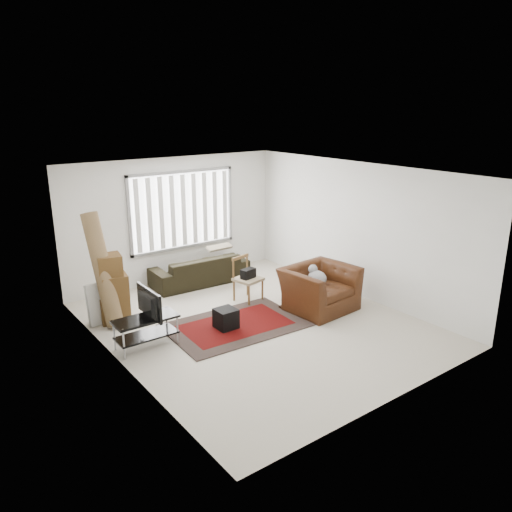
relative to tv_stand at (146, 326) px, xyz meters
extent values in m
plane|color=beige|center=(1.95, -0.35, -0.37)|extent=(6.00, 6.00, 0.00)
cube|color=white|center=(1.95, -0.35, 2.33)|extent=(5.00, 6.00, 0.02)
cube|color=white|center=(1.95, 2.65, 0.98)|extent=(5.00, 0.02, 2.70)
cube|color=white|center=(1.95, -3.35, 0.98)|extent=(5.00, 0.02, 2.70)
cube|color=white|center=(-0.55, -0.35, 0.98)|extent=(0.02, 6.00, 2.70)
cube|color=white|center=(4.45, -0.35, 0.98)|extent=(0.02, 6.00, 2.70)
cube|color=white|center=(2.15, 2.63, 1.18)|extent=(2.40, 0.01, 1.60)
cube|color=gray|center=(2.15, 2.61, 1.18)|extent=(2.52, 0.06, 1.72)
cube|color=white|center=(2.15, 2.57, 1.18)|extent=(2.40, 0.02, 1.55)
cube|color=black|center=(1.60, -0.20, -0.36)|extent=(2.43, 1.69, 0.02)
cube|color=#4D0806|center=(1.60, -0.20, -0.35)|extent=(1.92, 1.17, 0.00)
cube|color=black|center=(0.00, 0.00, 0.12)|extent=(1.02, 0.46, 0.04)
cube|color=black|center=(0.00, 0.00, -0.16)|extent=(0.98, 0.43, 0.03)
cylinder|color=#B2B2B7|center=(-0.46, -0.19, -0.11)|extent=(0.03, 0.03, 0.51)
cylinder|color=#B2B2B7|center=(0.46, -0.19, -0.11)|extent=(0.03, 0.03, 0.51)
cylinder|color=#B2B2B7|center=(-0.46, 0.19, -0.11)|extent=(0.03, 0.03, 0.51)
cylinder|color=#B2B2B7|center=(0.46, 0.19, -0.11)|extent=(0.03, 0.03, 0.51)
imported|color=black|center=(0.00, 0.00, 0.38)|extent=(0.11, 0.82, 0.47)
cube|color=black|center=(1.40, -0.20, -0.17)|extent=(0.35, 0.35, 0.35)
cube|color=brown|center=(-0.02, 1.31, -0.14)|extent=(0.58, 0.54, 0.46)
cube|color=brown|center=(0.00, 1.28, 0.30)|extent=(0.53, 0.49, 0.41)
cube|color=brown|center=(-0.04, 1.33, 0.69)|extent=(0.48, 0.48, 0.37)
cube|color=silver|center=(-0.20, 1.35, 0.01)|extent=(0.61, 0.25, 0.76)
cylinder|color=brown|center=(-0.17, 1.30, 0.63)|extent=(0.41, 0.95, 2.00)
imported|color=black|center=(2.23, 2.10, 0.04)|extent=(2.16, 1.02, 0.81)
cube|color=#8C7A5B|center=(2.48, 0.64, 0.08)|extent=(0.56, 0.56, 0.05)
cylinder|color=brown|center=(2.32, 0.40, -0.15)|extent=(0.04, 0.04, 0.44)
cylinder|color=brown|center=(2.72, 0.49, -0.15)|extent=(0.04, 0.04, 0.44)
cylinder|color=brown|center=(2.24, 0.80, -0.15)|extent=(0.04, 0.04, 0.44)
cylinder|color=brown|center=(2.63, 0.88, -0.15)|extent=(0.04, 0.04, 0.44)
cube|color=brown|center=(2.44, 0.85, 0.49)|extent=(0.45, 0.13, 0.06)
cube|color=brown|center=(2.24, 0.81, 0.30)|extent=(0.05, 0.05, 0.44)
cube|color=brown|center=(2.63, 0.89, 0.30)|extent=(0.05, 0.05, 0.44)
cube|color=black|center=(2.48, 0.64, 0.20)|extent=(0.32, 0.23, 0.19)
imported|color=#3E1D0C|center=(3.30, -0.52, 0.10)|extent=(1.35, 1.20, 0.94)
ellipsoid|color=#59595B|center=(3.30, -0.52, 0.25)|extent=(0.28, 0.36, 0.23)
sphere|color=#59595B|center=(3.29, -0.34, 0.39)|extent=(0.18, 0.18, 0.18)
camera|label=1|loc=(-2.94, -6.90, 3.39)|focal=35.00mm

